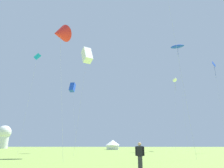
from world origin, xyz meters
The scene contains 10 objects.
kite_blue_diamond centered at (25.76, 43.80, 20.94)m, with size 1.39×1.37×22.54m.
kite_red_delta centered at (-5.47, 15.62, 14.77)m, with size 3.67×3.70×16.12m.
kite_blue_parafoil centered at (19.71, 53.15, 31.73)m, with size 4.43×3.41×32.36m.
kite_white_parafoil centered at (19.27, 58.34, 22.14)m, with size 2.80×3.54×22.72m.
kite_white_box centered at (-3.82, 24.84, 16.07)m, with size 2.48×2.63×17.55m.
kite_blue_box centered at (-9.88, 39.41, 14.70)m, with size 2.85×2.92×15.90m.
kite_cyan_diamond centered at (-14.66, 29.52, 17.85)m, with size 1.89×1.21×19.19m.
person_spectator centered at (3.16, 7.38, 0.85)m, with size 0.57×0.32×1.73m.
festival_tent_center centered at (-1.95, 70.00, 1.86)m, with size 5.17×5.17×3.36m.
observatory_dome centered at (-55.90, 91.08, 6.01)m, with size 6.40×6.40×10.80m.
Camera 1 is at (2.20, -5.89, 1.55)m, focal length 32.26 mm.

